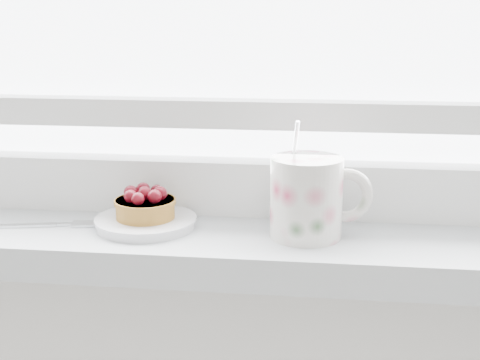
% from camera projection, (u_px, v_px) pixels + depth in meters
% --- Properties ---
extents(saucer, '(0.12, 0.12, 0.01)m').
position_uv_depth(saucer, '(146.00, 222.00, 0.81)').
color(saucer, silver).
rests_on(saucer, windowsill).
extents(raspberry_tart, '(0.07, 0.07, 0.04)m').
position_uv_depth(raspberry_tart, '(145.00, 204.00, 0.81)').
color(raspberry_tart, '#8D5C1E').
rests_on(raspberry_tart, saucer).
extents(floral_mug, '(0.13, 0.10, 0.14)m').
position_uv_depth(floral_mug, '(309.00, 196.00, 0.77)').
color(floral_mug, silver).
rests_on(floral_mug, windowsill).
extents(fork, '(0.18, 0.06, 0.00)m').
position_uv_depth(fork, '(44.00, 225.00, 0.82)').
color(fork, silver).
rests_on(fork, windowsill).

